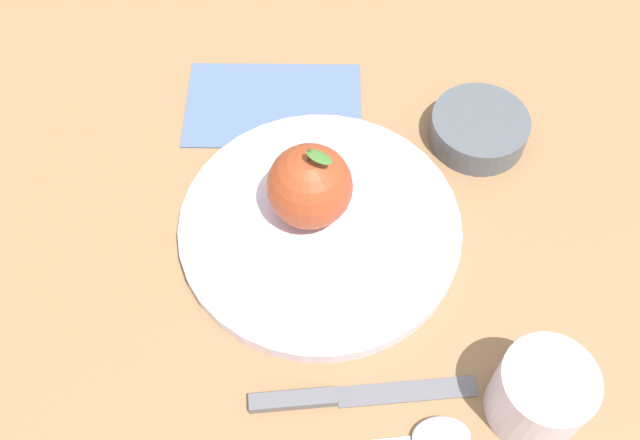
# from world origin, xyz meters

# --- Properties ---
(ground_plane) EXTENTS (2.40, 2.40, 0.00)m
(ground_plane) POSITION_xyz_m (0.00, 0.00, 0.00)
(ground_plane) COLOR olive
(dinner_plate) EXTENTS (0.27, 0.27, 0.02)m
(dinner_plate) POSITION_xyz_m (-0.02, 0.02, 0.01)
(dinner_plate) COLOR silver
(dinner_plate) RESTS_ON ground_plane
(apple) EXTENTS (0.08, 0.08, 0.09)m
(apple) POSITION_xyz_m (-0.03, 0.03, 0.06)
(apple) COLOR #9E3D1E
(apple) RESTS_ON dinner_plate
(side_bowl) EXTENTS (0.10, 0.10, 0.03)m
(side_bowl) POSITION_xyz_m (0.07, 0.20, 0.02)
(side_bowl) COLOR #4C5156
(side_bowl) RESTS_ON ground_plane
(cup) EXTENTS (0.08, 0.08, 0.07)m
(cup) POSITION_xyz_m (0.22, -0.04, 0.04)
(cup) COLOR silver
(cup) RESTS_ON ground_plane
(knife) EXTENTS (0.17, 0.12, 0.01)m
(knife) POSITION_xyz_m (0.08, -0.11, 0.00)
(knife) COLOR #59595E
(knife) RESTS_ON ground_plane
(spoon) EXTENTS (0.15, 0.12, 0.01)m
(spoon) POSITION_xyz_m (0.15, -0.12, 0.01)
(spoon) COLOR silver
(spoon) RESTS_ON ground_plane
(linen_napkin) EXTENTS (0.22, 0.20, 0.00)m
(linen_napkin) POSITION_xyz_m (-0.14, 0.14, 0.00)
(linen_napkin) COLOR slate
(linen_napkin) RESTS_ON ground_plane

